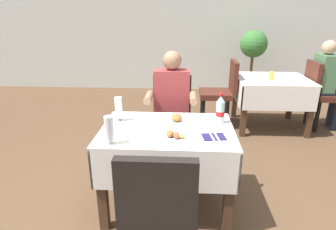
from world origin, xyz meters
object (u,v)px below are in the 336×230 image
(seated_diner_far, at_px, (172,105))
(plate_far_diner, at_px, (177,119))
(background_chair_left, at_px, (222,90))
(background_table_tumbler, at_px, (271,75))
(plate_near_camera, at_px, (175,137))
(napkin_cutlery_set, at_px, (214,137))
(chair_near_camera_side, at_px, (159,209))
(background_chair_right, at_px, (322,91))
(main_dining_table, at_px, (167,148))
(beer_glass_left, at_px, (109,130))
(cola_bottle_primary, at_px, (220,110))
(chair_far_diner_seat, at_px, (172,116))
(potted_plant_corner, at_px, (252,56))
(beer_glass_middle, at_px, (119,109))
(background_patron, at_px, (327,80))
(background_dining_table, at_px, (271,90))

(seated_diner_far, bearing_deg, plate_far_diner, -82.50)
(background_chair_left, xyz_separation_m, background_table_tumbler, (0.65, -0.08, 0.23))
(plate_near_camera, distance_m, background_table_tumbler, 2.38)
(plate_near_camera, distance_m, plate_far_diner, 0.35)
(napkin_cutlery_set, bearing_deg, chair_near_camera_side, -120.04)
(background_chair_right, bearing_deg, plate_near_camera, -133.87)
(main_dining_table, xyz_separation_m, plate_far_diner, (0.07, 0.15, 0.20))
(beer_glass_left, xyz_separation_m, background_table_tumbler, (1.72, 2.13, -0.05))
(beer_glass_left, distance_m, background_table_tumbler, 2.74)
(beer_glass_left, relative_size, cola_bottle_primary, 0.81)
(plate_near_camera, xyz_separation_m, cola_bottle_primary, (0.37, 0.35, 0.10))
(chair_far_diner_seat, bearing_deg, potted_plant_corner, 61.61)
(beer_glass_middle, relative_size, background_patron, 0.17)
(beer_glass_left, height_order, potted_plant_corner, potted_plant_corner)
(napkin_cutlery_set, bearing_deg, background_chair_left, 81.36)
(chair_near_camera_side, bearing_deg, background_dining_table, 62.75)
(chair_near_camera_side, distance_m, background_patron, 3.42)
(cola_bottle_primary, xyz_separation_m, background_table_tumbler, (0.89, 1.67, -0.06))
(seated_diner_far, bearing_deg, napkin_cutlery_set, -66.46)
(plate_far_diner, bearing_deg, potted_plant_corner, 67.53)
(beer_glass_left, height_order, napkin_cutlery_set, beer_glass_left)
(chair_near_camera_side, relative_size, background_chair_left, 1.00)
(background_chair_right, height_order, background_table_tumbler, background_chair_right)
(chair_near_camera_side, height_order, potted_plant_corner, potted_plant_corner)
(plate_near_camera, bearing_deg, beer_glass_left, -166.14)
(beer_glass_middle, bearing_deg, background_patron, 34.35)
(beer_glass_left, height_order, cola_bottle_primary, cola_bottle_primary)
(seated_diner_far, distance_m, background_table_tumbler, 1.75)
(background_chair_left, relative_size, background_chair_right, 1.00)
(seated_diner_far, relative_size, background_chair_right, 1.30)
(chair_near_camera_side, relative_size, beer_glass_middle, 4.59)
(potted_plant_corner, bearing_deg, plate_near_camera, -110.53)
(seated_diner_far, xyz_separation_m, background_patron, (2.12, 1.23, 0.00))
(main_dining_table, xyz_separation_m, beer_glass_left, (-0.39, -0.31, 0.29))
(main_dining_table, distance_m, chair_near_camera_side, 0.78)
(chair_far_diner_seat, height_order, napkin_cutlery_set, chair_far_diner_seat)
(chair_near_camera_side, height_order, background_chair_left, same)
(background_dining_table, height_order, background_chair_right, background_chair_right)
(beer_glass_middle, bearing_deg, chair_far_diner_seat, 55.75)
(beer_glass_middle, distance_m, napkin_cutlery_set, 0.85)
(plate_near_camera, relative_size, background_table_tumbler, 2.26)
(plate_near_camera, bearing_deg, napkin_cutlery_set, 8.81)
(background_patron, bearing_deg, plate_far_diner, -139.69)
(chair_near_camera_side, xyz_separation_m, plate_near_camera, (0.07, 0.58, 0.20))
(background_chair_left, relative_size, potted_plant_corner, 0.75)
(background_table_tumbler, bearing_deg, background_patron, 5.61)
(plate_far_diner, height_order, potted_plant_corner, potted_plant_corner)
(plate_near_camera, relative_size, background_chair_right, 0.26)
(seated_diner_far, height_order, plate_near_camera, seated_diner_far)
(seated_diner_far, height_order, plate_far_diner, seated_diner_far)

